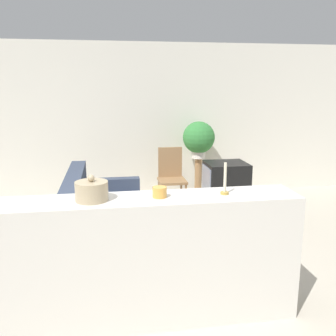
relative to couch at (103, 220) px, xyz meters
The scene contains 12 objects.
ground_plane 1.42m from the couch, 72.19° to the right, with size 14.00×14.00×0.00m, color beige.
wall_back 2.40m from the couch, 78.64° to the left, with size 9.00×0.06×2.70m.
couch is the anchor object (origin of this frame).
tv_stand 1.82m from the couch, 14.65° to the left, with size 0.92×0.56×0.43m.
television 1.85m from the couch, 14.70° to the left, with size 0.59×0.53×0.46m.
wooden_chair 1.75m from the couch, 50.26° to the left, with size 0.44×0.44×0.97m.
plant_stand 2.39m from the couch, 46.08° to the left, with size 0.12×0.12×0.72m.
potted_plant 2.51m from the couch, 46.08° to the left, with size 0.56×0.56×0.64m.
foreground_counter 1.74m from the couch, 75.79° to the right, with size 2.46×0.44×1.08m.
decorative_bowl 1.88m from the couch, 91.42° to the right, with size 0.26×0.26×0.21m.
candle_jar 1.93m from the couch, 73.48° to the right, with size 0.12×0.12×0.09m.
candlestick 2.16m from the couch, 58.08° to the right, with size 0.07×0.07×0.27m.
Camera 1 is at (-0.33, -3.23, 1.97)m, focal length 40.00 mm.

